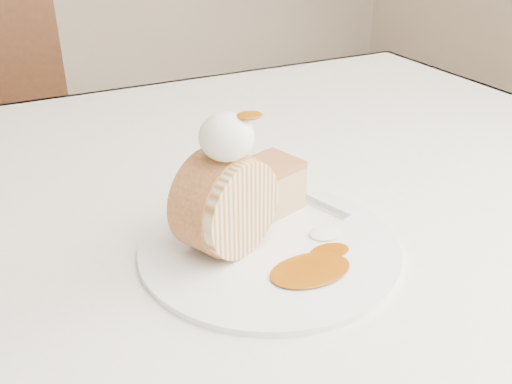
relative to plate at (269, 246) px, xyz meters
name	(u,v)px	position (x,y,z in m)	size (l,w,h in m)	color
table	(169,257)	(-0.06, 0.16, -0.09)	(1.40, 0.90, 0.75)	silver
plate	(269,246)	(0.00, 0.00, 0.00)	(0.27, 0.27, 0.01)	white
roulade_slice	(226,204)	(-0.04, 0.02, 0.05)	(0.10, 0.10, 0.05)	beige
cake_chunk	(271,188)	(0.04, 0.07, 0.03)	(0.06, 0.05, 0.05)	#BA7946
whipped_cream	(226,137)	(-0.04, 0.01, 0.12)	(0.05, 0.05, 0.05)	white
caramel_drizzle	(249,110)	(-0.02, 0.00, 0.15)	(0.03, 0.02, 0.01)	#823F05
caramel_pool	(310,270)	(0.01, -0.06, 0.01)	(0.08, 0.05, 0.00)	#823F05
fork	(309,200)	(0.08, 0.06, 0.01)	(0.02, 0.16, 0.00)	silver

